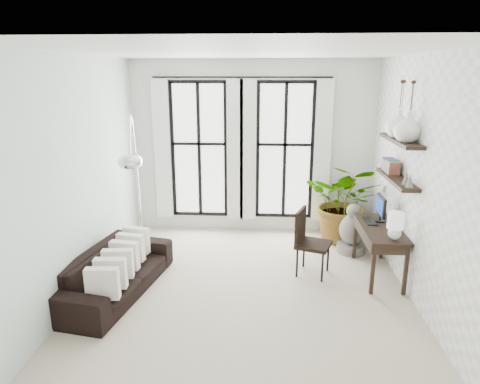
# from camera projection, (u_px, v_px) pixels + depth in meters

# --- Properties ---
(floor) EXTENTS (5.00, 5.00, 0.00)m
(floor) POSITION_uv_depth(u_px,v_px,m) (246.00, 291.00, 6.01)
(floor) COLOR #BEAD97
(floor) RESTS_ON ground
(ceiling) EXTENTS (5.00, 5.00, 0.00)m
(ceiling) POSITION_uv_depth(u_px,v_px,m) (247.00, 52.00, 5.14)
(ceiling) COLOR white
(ceiling) RESTS_ON wall_back
(wall_left) EXTENTS (0.00, 5.00, 5.00)m
(wall_left) POSITION_uv_depth(u_px,v_px,m) (78.00, 178.00, 5.71)
(wall_left) COLOR silver
(wall_left) RESTS_ON floor
(wall_right) EXTENTS (0.00, 5.00, 5.00)m
(wall_right) POSITION_uv_depth(u_px,v_px,m) (423.00, 183.00, 5.44)
(wall_right) COLOR white
(wall_right) RESTS_ON floor
(wall_back) EXTENTS (4.50, 0.00, 4.50)m
(wall_back) POSITION_uv_depth(u_px,v_px,m) (253.00, 148.00, 7.98)
(wall_back) COLOR white
(wall_back) RESTS_ON floor
(windows) EXTENTS (3.26, 0.13, 2.65)m
(windows) POSITION_uv_depth(u_px,v_px,m) (242.00, 151.00, 7.93)
(windows) COLOR white
(windows) RESTS_ON wall_back
(wall_shelves) EXTENTS (0.25, 1.30, 0.60)m
(wall_shelves) POSITION_uv_depth(u_px,v_px,m) (397.00, 163.00, 6.04)
(wall_shelves) COLOR black
(wall_shelves) RESTS_ON wall_right
(sofa) EXTENTS (1.19, 2.22, 0.61)m
(sofa) POSITION_uv_depth(u_px,v_px,m) (115.00, 272.00, 5.89)
(sofa) COLOR black
(sofa) RESTS_ON floor
(throw_pillows) EXTENTS (0.40, 1.52, 0.40)m
(throw_pillows) POSITION_uv_depth(u_px,v_px,m) (121.00, 259.00, 5.83)
(throw_pillows) COLOR silver
(throw_pillows) RESTS_ON sofa
(plant) EXTENTS (1.65, 1.56, 1.45)m
(plant) POSITION_uv_depth(u_px,v_px,m) (345.00, 202.00, 7.63)
(plant) COLOR #2D7228
(plant) RESTS_ON floor
(desk) EXTENTS (0.55, 1.30, 1.16)m
(desk) POSITION_uv_depth(u_px,v_px,m) (381.00, 231.00, 6.24)
(desk) COLOR black
(desk) RESTS_ON floor
(desk_chair) EXTENTS (0.61, 0.61, 1.01)m
(desk_chair) POSITION_uv_depth(u_px,v_px,m) (308.00, 238.00, 6.40)
(desk_chair) COLOR black
(desk_chair) RESTS_ON floor
(arc_lamp) EXTENTS (0.74, 1.91, 2.40)m
(arc_lamp) POSITION_uv_depth(u_px,v_px,m) (133.00, 150.00, 6.26)
(arc_lamp) COLOR silver
(arc_lamp) RESTS_ON floor
(buddha) EXTENTS (0.48, 0.48, 0.86)m
(buddha) POSITION_uv_depth(u_px,v_px,m) (352.00, 232.00, 7.22)
(buddha) COLOR slate
(buddha) RESTS_ON floor
(vase_a) EXTENTS (0.37, 0.37, 0.38)m
(vase_a) POSITION_uv_depth(u_px,v_px,m) (408.00, 127.00, 5.62)
(vase_a) COLOR white
(vase_a) RESTS_ON shelf_upper
(vase_b) EXTENTS (0.37, 0.37, 0.38)m
(vase_b) POSITION_uv_depth(u_px,v_px,m) (399.00, 124.00, 6.01)
(vase_b) COLOR white
(vase_b) RESTS_ON shelf_upper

